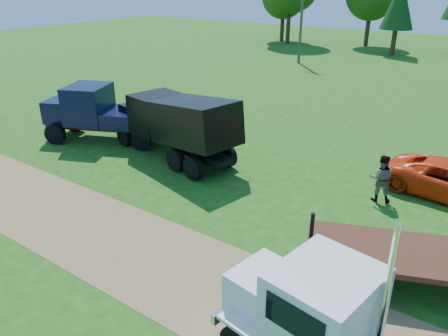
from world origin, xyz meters
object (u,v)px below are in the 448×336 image
Objects in this scene: white_semi_tractor at (324,327)px; black_dump_truck at (177,122)px; flatbed_trailer at (446,264)px; navy_truck at (101,113)px.

black_dump_truck is (-11.45, 8.27, 0.44)m from white_semi_tractor.
white_semi_tractor is 0.87× the size of flatbed_trailer.
black_dump_truck is 1.14× the size of navy_truck.
navy_truck is at bearing -163.61° from black_dump_truck.
black_dump_truck is at bearing 153.20° from white_semi_tractor.
white_semi_tractor is 1.01× the size of navy_truck.
flatbed_trailer is at bearing 80.30° from white_semi_tractor.
navy_truck is (-5.22, -0.42, -0.32)m from black_dump_truck.
flatbed_trailer is at bearing -2.20° from black_dump_truck.
flatbed_trailer is (13.15, -3.28, -1.03)m from black_dump_truck.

